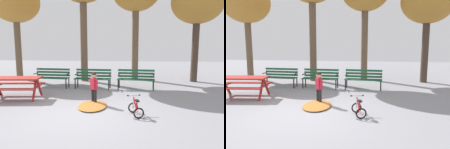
# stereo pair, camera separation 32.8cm
# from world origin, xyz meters

# --- Properties ---
(ground) EXTENTS (36.00, 36.00, 0.00)m
(ground) POSITION_xyz_m (0.00, 0.00, 0.00)
(ground) COLOR gray
(picnic_table) EXTENTS (1.93, 1.52, 0.79)m
(picnic_table) POSITION_xyz_m (-2.84, 1.54, 0.59)
(picnic_table) COLOR maroon
(picnic_table) RESTS_ON ground
(park_bench_far_left) EXTENTS (1.63, 0.56, 0.85)m
(park_bench_far_left) POSITION_xyz_m (-2.23, 3.61, 0.51)
(park_bench_far_left) COLOR #195133
(park_bench_far_left) RESTS_ON ground
(park_bench_left) EXTENTS (1.63, 0.56, 0.85)m
(park_bench_left) POSITION_xyz_m (-0.34, 3.54, 0.51)
(park_bench_left) COLOR #195133
(park_bench_left) RESTS_ON ground
(park_bench_right) EXTENTS (1.63, 0.57, 0.85)m
(park_bench_right) POSITION_xyz_m (1.57, 3.54, 0.51)
(park_bench_right) COLOR #195133
(park_bench_right) RESTS_ON ground
(child_standing) EXTENTS (0.29, 0.33, 1.06)m
(child_standing) POSITION_xyz_m (0.13, 1.12, 0.62)
(child_standing) COLOR black
(child_standing) RESTS_ON ground
(kids_bicycle) EXTENTS (0.49, 0.62, 0.54)m
(kids_bicycle) POSITION_xyz_m (1.49, 0.02, 0.20)
(kids_bicycle) COLOR black
(kids_bicycle) RESTS_ON ground
(leaf_pile) EXTENTS (0.94, 1.32, 0.07)m
(leaf_pile) POSITION_xyz_m (0.14, 0.74, 0.04)
(leaf_pile) COLOR #B26B2D
(leaf_pile) RESTS_ON ground
(tree_far_left) EXTENTS (2.60, 2.60, 5.31)m
(tree_far_left) POSITION_xyz_m (-5.00, 5.87, 4.14)
(tree_far_left) COLOR brown
(tree_far_left) RESTS_ON ground
(tree_right) EXTENTS (2.60, 2.60, 5.15)m
(tree_right) POSITION_xyz_m (4.61, 5.67, 3.99)
(tree_right) COLOR #423328
(tree_right) RESTS_ON ground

